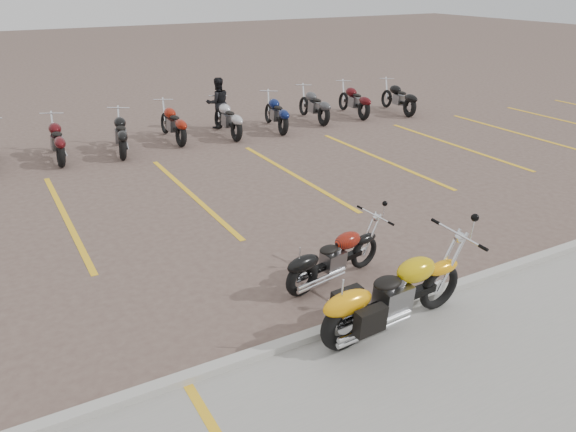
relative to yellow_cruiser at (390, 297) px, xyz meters
name	(u,v)px	position (x,y,z in m)	size (l,w,h in m)	color
ground	(275,269)	(-0.57, 2.31, -0.51)	(100.00, 100.00, 0.00)	#6E584F
curb	(342,325)	(-0.57, 0.31, -0.45)	(60.00, 0.18, 0.12)	#ADAAA3
parking_stripes	(191,194)	(-0.57, 6.31, -0.51)	(38.00, 5.50, 0.01)	gold
yellow_cruiser	(390,297)	(0.00, 0.00, 0.00)	(2.49, 0.41, 1.02)	black
flame_cruiser	(331,260)	(0.01, 1.49, -0.11)	(1.95, 0.48, 0.81)	black
person_b	(218,103)	(2.35, 11.60, 0.29)	(0.78, 0.61, 1.60)	black
bg_bike_row	(117,131)	(-1.11, 10.64, 0.04)	(20.62, 2.05, 1.10)	black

